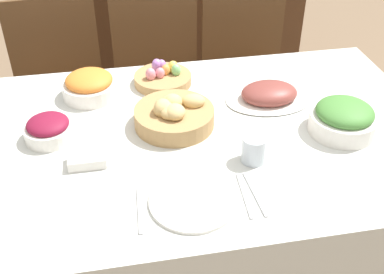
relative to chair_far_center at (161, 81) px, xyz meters
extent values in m
cube|color=silver|center=(0.02, -0.81, -0.12)|extent=(1.62, 1.00, 0.74)
cylinder|color=brown|center=(-0.18, -0.28, -0.27)|extent=(0.03, 0.03, 0.44)
cylinder|color=brown|center=(0.21, -0.26, -0.27)|extent=(0.03, 0.03, 0.44)
cylinder|color=brown|center=(-0.20, 0.11, -0.27)|extent=(0.03, 0.03, 0.44)
cylinder|color=brown|center=(0.19, 0.13, -0.27)|extent=(0.03, 0.03, 0.44)
cube|color=brown|center=(0.00, -0.08, -0.04)|extent=(0.44, 0.44, 0.02)
cube|color=brown|center=(-0.01, 0.12, 0.19)|extent=(0.42, 0.04, 0.43)
cylinder|color=brown|center=(-0.64, -0.29, -0.27)|extent=(0.03, 0.03, 0.44)
cylinder|color=brown|center=(-0.26, -0.25, -0.27)|extent=(0.03, 0.03, 0.44)
cylinder|color=brown|center=(-0.68, 0.10, -0.27)|extent=(0.03, 0.03, 0.44)
cylinder|color=brown|center=(-0.29, 0.14, -0.27)|extent=(0.03, 0.03, 0.44)
cube|color=brown|center=(-0.47, -0.08, -0.04)|extent=(0.46, 0.46, 0.02)
cube|color=brown|center=(-0.49, 0.12, 0.19)|extent=(0.42, 0.06, 0.43)
cylinder|color=brown|center=(0.25, -0.27, -0.27)|extent=(0.03, 0.03, 0.44)
cylinder|color=brown|center=(0.64, -0.27, -0.27)|extent=(0.03, 0.03, 0.44)
cylinder|color=brown|center=(0.25, 0.11, -0.27)|extent=(0.03, 0.03, 0.44)
cylinder|color=brown|center=(0.63, 0.12, -0.27)|extent=(0.03, 0.03, 0.44)
cube|color=brown|center=(0.44, -0.08, -0.04)|extent=(0.43, 0.43, 0.02)
cube|color=brown|center=(0.44, 0.12, 0.19)|extent=(0.42, 0.02, 0.43)
cube|color=#4C2D19|center=(0.21, 0.79, -0.02)|extent=(1.51, 0.44, 0.94)
cylinder|color=#AD8451|center=(-0.04, -0.75, 0.28)|extent=(0.26, 0.26, 0.06)
ellipsoid|color=tan|center=(-0.08, -0.77, 0.33)|extent=(0.08, 0.08, 0.06)
ellipsoid|color=tan|center=(-0.08, -0.76, 0.33)|extent=(0.07, 0.08, 0.05)
ellipsoid|color=tan|center=(-0.04, -0.74, 0.33)|extent=(0.08, 0.08, 0.06)
ellipsoid|color=tan|center=(-0.05, -0.80, 0.33)|extent=(0.07, 0.07, 0.05)
ellipsoid|color=tan|center=(-0.06, -0.79, 0.33)|extent=(0.09, 0.09, 0.04)
ellipsoid|color=tan|center=(-0.05, -0.72, 0.32)|extent=(0.09, 0.09, 0.05)
ellipsoid|color=tan|center=(0.03, -0.73, 0.32)|extent=(0.09, 0.07, 0.05)
cylinder|color=#AD8451|center=(-0.04, -0.47, 0.27)|extent=(0.22, 0.22, 0.03)
ellipsoid|color=pink|center=(-0.05, -0.48, 0.30)|extent=(0.03, 0.03, 0.04)
ellipsoid|color=#F4D151|center=(0.00, -0.45, 0.30)|extent=(0.04, 0.04, 0.05)
ellipsoid|color=#F29E4C|center=(-0.03, -0.46, 0.30)|extent=(0.03, 0.03, 0.04)
ellipsoid|color=pink|center=(-0.09, -0.49, 0.30)|extent=(0.04, 0.04, 0.05)
ellipsoid|color=#B27AD1|center=(-0.06, -0.42, 0.31)|extent=(0.04, 0.04, 0.05)
ellipsoid|color=#7FCC7A|center=(0.01, -0.47, 0.30)|extent=(0.04, 0.04, 0.05)
ellipsoid|color=#B27AD1|center=(-0.04, -0.42, 0.30)|extent=(0.04, 0.04, 0.05)
ellipsoid|color=silver|center=(0.31, -0.66, 0.26)|extent=(0.31, 0.22, 0.01)
ellipsoid|color=brown|center=(0.31, -0.66, 0.28)|extent=(0.20, 0.15, 0.07)
cylinder|color=silver|center=(-0.45, -0.76, 0.28)|extent=(0.16, 0.16, 0.05)
ellipsoid|color=maroon|center=(-0.45, -0.76, 0.31)|extent=(0.13, 0.13, 0.05)
cylinder|color=silver|center=(0.49, -0.89, 0.28)|extent=(0.22, 0.22, 0.06)
ellipsoid|color=#478438|center=(0.49, -0.89, 0.33)|extent=(0.18, 0.18, 0.07)
cylinder|color=silver|center=(-0.31, -0.51, 0.28)|extent=(0.20, 0.20, 0.05)
ellipsoid|color=orange|center=(-0.31, -0.51, 0.32)|extent=(0.17, 0.17, 0.06)
cylinder|color=silver|center=(-0.05, -1.13, 0.26)|extent=(0.24, 0.24, 0.01)
cube|color=silver|center=(-0.20, -1.13, 0.25)|extent=(0.02, 0.18, 0.00)
cube|color=silver|center=(0.09, -1.13, 0.25)|extent=(0.02, 0.18, 0.00)
cube|color=silver|center=(0.12, -1.13, 0.25)|extent=(0.02, 0.18, 0.00)
cylinder|color=silver|center=(0.16, -0.98, 0.29)|extent=(0.08, 0.08, 0.08)
cube|color=silver|center=(-0.33, -0.91, 0.27)|extent=(0.11, 0.07, 0.03)
camera|label=1|loc=(-0.23, -2.06, 1.16)|focal=45.00mm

